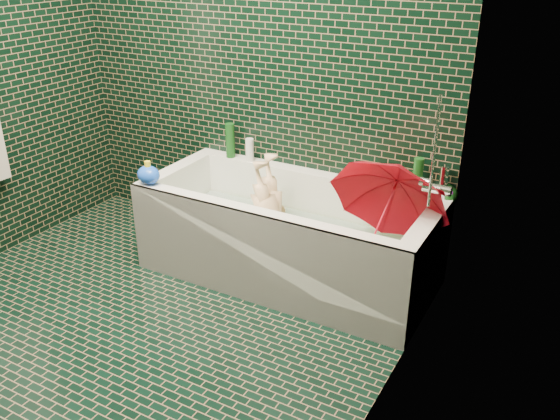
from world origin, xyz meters
The scene contains 18 objects.
floor centered at (0.00, 0.00, 0.00)m, with size 2.80×2.80×0.00m, color black.
wall_back centered at (0.00, 1.40, 1.25)m, with size 2.80×2.80×0.00m, color black.
wall_right centered at (1.30, 0.00, 1.25)m, with size 2.80×2.80×0.00m, color black.
bathtub centered at (0.45, 1.01, 0.21)m, with size 1.70×0.75×0.55m.
bath_mat centered at (0.45, 1.02, 0.16)m, with size 1.35×0.47×0.01m, color #46D32A.
water centered at (0.45, 1.02, 0.30)m, with size 1.48×0.53×0.00m, color silver.
faucet centered at (1.26, 1.02, 0.77)m, with size 0.18×0.19×0.55m.
child centered at (0.33, 1.03, 0.31)m, with size 0.29×0.19×0.81m, color beige.
umbrella centered at (1.03, 0.96, 0.55)m, with size 0.62×0.62×0.54m, color red.
soap_bottle_a centered at (1.21, 1.32, 0.55)m, with size 0.10×0.11×0.27m, color white.
soap_bottle_b centered at (1.25, 1.34, 0.55)m, with size 0.09×0.09×0.20m, color #5C217D.
soap_bottle_c centered at (1.24, 1.33, 0.55)m, with size 0.14×0.14×0.17m, color #134416.
bottle_right_tall centered at (1.10, 1.32, 0.66)m, with size 0.06×0.06×0.21m, color #134416.
bottle_right_pump centered at (1.24, 1.34, 0.64)m, with size 0.05×0.05×0.19m, color silver.
bottle_left_tall centered at (-0.15, 1.33, 0.66)m, with size 0.06×0.06×0.22m, color #134416.
bottle_left_short centered at (0.00, 1.33, 0.62)m, with size 0.05×0.05×0.15m, color white.
rubber_duck centered at (1.02, 1.33, 0.60)m, with size 0.13×0.11×0.10m.
bath_toy centered at (-0.31, 0.71, 0.61)m, with size 0.14×0.12×0.14m.
Camera 1 is at (1.91, -1.71, 1.87)m, focal length 38.00 mm.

